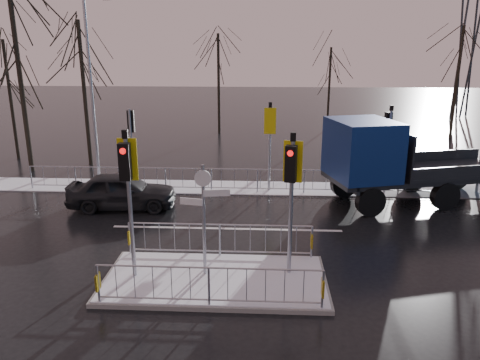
{
  "coord_description": "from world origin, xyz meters",
  "views": [
    {
      "loc": [
        1.27,
        -11.33,
        6.2
      ],
      "look_at": [
        0.47,
        3.73,
        1.8
      ],
      "focal_mm": 35.0,
      "sensor_mm": 36.0,
      "label": 1
    }
  ],
  "objects_px": {
    "car_far_lane": "(122,191)",
    "street_lamp_left": "(92,84)",
    "flatbed_truck": "(386,160)",
    "traffic_island": "(215,269)"
  },
  "relations": [
    {
      "from": "flatbed_truck",
      "to": "street_lamp_left",
      "type": "xyz_separation_m",
      "value": [
        -12.49,
        2.71,
        2.67
      ]
    },
    {
      "from": "traffic_island",
      "to": "car_far_lane",
      "type": "xyz_separation_m",
      "value": [
        -4.22,
        5.71,
        0.32
      ]
    },
    {
      "from": "car_far_lane",
      "to": "flatbed_truck",
      "type": "height_order",
      "value": "flatbed_truck"
    },
    {
      "from": "flatbed_truck",
      "to": "traffic_island",
      "type": "bearing_deg",
      "value": -131.84
    },
    {
      "from": "traffic_island",
      "to": "flatbed_truck",
      "type": "bearing_deg",
      "value": 48.16
    },
    {
      "from": "flatbed_truck",
      "to": "street_lamp_left",
      "type": "height_order",
      "value": "street_lamp_left"
    },
    {
      "from": "traffic_island",
      "to": "car_far_lane",
      "type": "bearing_deg",
      "value": 126.45
    },
    {
      "from": "car_far_lane",
      "to": "street_lamp_left",
      "type": "distance_m",
      "value": 5.78
    },
    {
      "from": "car_far_lane",
      "to": "street_lamp_left",
      "type": "xyz_separation_m",
      "value": [
        -2.2,
        3.78,
        3.79
      ]
    },
    {
      "from": "car_far_lane",
      "to": "flatbed_truck",
      "type": "bearing_deg",
      "value": -88.63
    }
  ]
}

